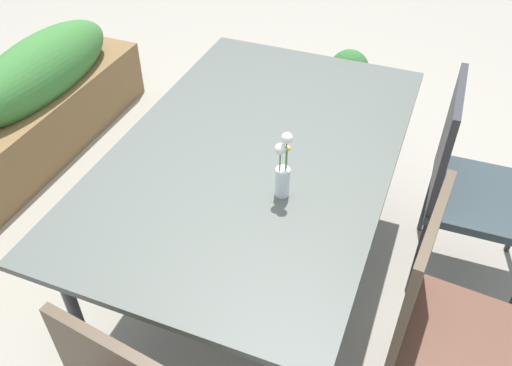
# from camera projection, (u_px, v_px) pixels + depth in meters

# --- Properties ---
(ground_plane) EXTENTS (12.00, 12.00, 0.00)m
(ground_plane) POSITION_uv_depth(u_px,v_px,m) (250.00, 276.00, 2.66)
(ground_plane) COLOR gray
(dining_table) EXTENTS (1.75, 1.10, 0.78)m
(dining_table) POSITION_uv_depth(u_px,v_px,m) (256.00, 158.00, 2.19)
(dining_table) COLOR #4C514C
(dining_table) RESTS_ON ground
(chair_near_left) EXTENTS (0.53, 0.53, 1.00)m
(chair_near_left) POSITION_uv_depth(u_px,v_px,m) (449.00, 323.00, 1.81)
(chair_near_left) COLOR brown
(chair_near_left) RESTS_ON ground
(chair_near_right) EXTENTS (0.50, 0.50, 1.00)m
(chair_near_right) POSITION_uv_depth(u_px,v_px,m) (470.00, 180.00, 2.34)
(chair_near_right) COLOR #29363A
(chair_near_right) RESTS_ON ground
(flower_vase) EXTENTS (0.06, 0.06, 0.28)m
(flower_vase) POSITION_uv_depth(u_px,v_px,m) (283.00, 169.00, 1.87)
(flower_vase) COLOR silver
(flower_vase) RESTS_ON dining_table
(potted_plant) EXTENTS (0.26, 0.26, 0.51)m
(potted_plant) POSITION_uv_depth(u_px,v_px,m) (347.00, 84.00, 3.56)
(potted_plant) COLOR slate
(potted_plant) RESTS_ON ground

